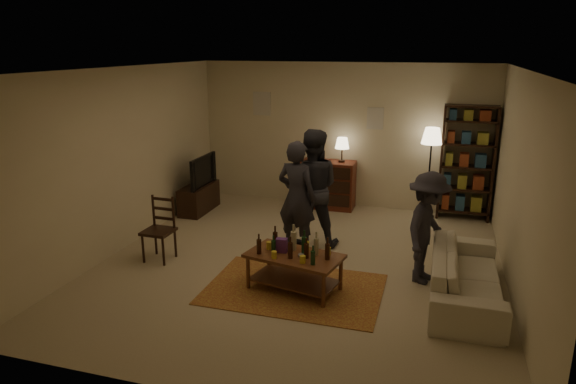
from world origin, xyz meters
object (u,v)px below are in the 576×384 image
at_px(person_by_sofa, 427,228).
at_px(sofa, 466,275).
at_px(bookshelf, 467,162).
at_px(floor_lamp, 432,142).
at_px(person_left, 297,197).
at_px(dining_chair, 160,226).
at_px(person_right, 311,188).
at_px(dresser, 328,183).
at_px(tv_stand, 199,191).
at_px(coffee_table, 294,259).

bearing_deg(person_by_sofa, sofa, -109.36).
height_order(bookshelf, sofa, bookshelf).
bearing_deg(floor_lamp, person_left, -129.76).
relative_size(floor_lamp, person_left, 0.96).
distance_m(bookshelf, floor_lamp, 0.71).
xyz_separation_m(bookshelf, person_left, (-2.43, -2.31, -0.19)).
distance_m(floor_lamp, person_left, 2.89).
bearing_deg(person_left, sofa, 174.06).
distance_m(dining_chair, person_right, 2.30).
xyz_separation_m(dining_chair, floor_lamp, (3.62, 3.02, 0.88)).
relative_size(dining_chair, dresser, 0.69).
xyz_separation_m(tv_stand, person_by_sofa, (4.14, -1.84, 0.35)).
distance_m(dining_chair, floor_lamp, 4.79).
bearing_deg(floor_lamp, coffee_table, -113.68).
bearing_deg(tv_stand, sofa, -25.34).
distance_m(dining_chair, tv_stand, 2.22).
bearing_deg(bookshelf, sofa, -90.82).
bearing_deg(bookshelf, tv_stand, -168.20).
distance_m(dining_chair, bookshelf, 5.30).
bearing_deg(person_left, floor_lamp, -115.74).
distance_m(coffee_table, tv_stand, 3.64).
xyz_separation_m(dining_chair, sofa, (4.19, -0.03, -0.19)).
distance_m(sofa, person_left, 2.59).
xyz_separation_m(floor_lamp, person_left, (-1.82, -2.18, -0.53)).
bearing_deg(dining_chair, person_right, 32.40).
distance_m(coffee_table, person_left, 1.35).
height_order(tv_stand, person_left, person_left).
bearing_deg(person_right, bookshelf, -149.84).
bearing_deg(floor_lamp, sofa, -79.47).
xyz_separation_m(tv_stand, sofa, (4.64, -2.20, -0.08)).
bearing_deg(tv_stand, person_by_sofa, -23.95).
bearing_deg(dining_chair, bookshelf, 38.24).
bearing_deg(person_right, dining_chair, 19.98).
relative_size(person_right, person_by_sofa, 1.23).
xyz_separation_m(coffee_table, person_by_sofa, (1.57, 0.73, 0.32)).
relative_size(bookshelf, person_left, 1.19).
distance_m(tv_stand, floor_lamp, 4.28).
xyz_separation_m(dresser, person_by_sofa, (1.89, -2.75, 0.26)).
height_order(tv_stand, person_right, person_right).
relative_size(bookshelf, floor_lamp, 1.24).
height_order(dining_chair, floor_lamp, floor_lamp).
height_order(dining_chair, person_right, person_right).
bearing_deg(dining_chair, tv_stand, 103.56).
bearing_deg(person_by_sofa, person_right, 80.82).
xyz_separation_m(coffee_table, tv_stand, (-2.58, 2.57, -0.03)).
bearing_deg(sofa, bookshelf, -0.82).
relative_size(dresser, floor_lamp, 0.84).
distance_m(coffee_table, person_by_sofa, 1.76).
height_order(dining_chair, tv_stand, tv_stand).
relative_size(dining_chair, bookshelf, 0.46).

